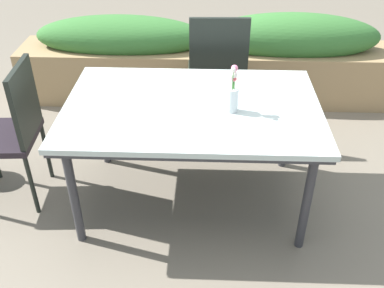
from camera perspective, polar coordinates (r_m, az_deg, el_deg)
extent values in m
plane|color=#756B5B|center=(2.99, 1.55, -7.30)|extent=(12.00, 12.00, 0.00)
cube|color=silver|center=(2.61, 0.00, 4.77)|extent=(1.49, 0.98, 0.03)
cube|color=#333338|center=(2.62, 0.00, 4.23)|extent=(1.46, 0.96, 0.02)
cylinder|color=#333338|center=(2.60, -14.95, -6.38)|extent=(0.05, 0.05, 0.69)
cylinder|color=#333338|center=(2.55, 14.52, -7.14)|extent=(0.05, 0.05, 0.69)
cylinder|color=#333338|center=(3.21, -11.41, 2.80)|extent=(0.05, 0.05, 0.69)
cylinder|color=#333338|center=(3.18, 12.10, 2.31)|extent=(0.05, 0.05, 0.69)
cube|color=black|center=(3.01, -23.14, 0.81)|extent=(0.43, 0.43, 0.04)
cube|color=black|center=(2.83, -20.65, 4.97)|extent=(0.05, 0.39, 0.46)
cylinder|color=black|center=(2.94, -19.86, -4.94)|extent=(0.03, 0.03, 0.45)
cylinder|color=black|center=(3.22, -18.16, -0.80)|extent=(0.03, 0.03, 0.45)
cube|color=#252E23|center=(3.53, 3.18, 9.02)|extent=(0.46, 0.46, 0.04)
cube|color=black|center=(3.24, 3.47, 11.64)|extent=(0.42, 0.04, 0.50)
cylinder|color=black|center=(3.82, -0.12, 7.02)|extent=(0.03, 0.03, 0.47)
cylinder|color=black|center=(3.84, 6.00, 6.96)|extent=(0.03, 0.03, 0.47)
cylinder|color=black|center=(3.46, -0.18, 3.94)|extent=(0.03, 0.03, 0.47)
cylinder|color=black|center=(3.48, 6.52, 3.89)|extent=(0.03, 0.03, 0.47)
cylinder|color=silver|center=(2.51, 5.20, 5.64)|extent=(0.07, 0.07, 0.14)
cylinder|color=#47843D|center=(2.47, 5.29, 7.54)|extent=(0.01, 0.01, 0.12)
sphere|color=white|center=(2.44, 5.37, 8.82)|extent=(0.04, 0.04, 0.04)
cylinder|color=#47843D|center=(2.47, 5.30, 7.29)|extent=(0.01, 0.01, 0.10)
sphere|color=pink|center=(2.45, 5.37, 8.33)|extent=(0.03, 0.03, 0.03)
cylinder|color=#47843D|center=(2.47, 5.43, 7.24)|extent=(0.01, 0.01, 0.10)
sphere|color=#DB4C56|center=(2.44, 5.50, 8.31)|extent=(0.02, 0.02, 0.02)
cylinder|color=#47843D|center=(2.44, 5.23, 7.74)|extent=(0.01, 0.01, 0.16)
sphere|color=white|center=(2.41, 5.33, 9.46)|extent=(0.03, 0.03, 0.03)
cylinder|color=#47843D|center=(2.47, 5.39, 7.99)|extent=(0.01, 0.00, 0.16)
sphere|color=pink|center=(2.44, 5.49, 9.64)|extent=(0.04, 0.04, 0.04)
cube|color=#9E7F56|center=(4.10, 1.75, 9.09)|extent=(3.32, 0.50, 0.48)
ellipsoid|color=#387233|center=(4.05, -9.11, 13.51)|extent=(1.49, 0.45, 0.36)
ellipsoid|color=#387233|center=(4.03, 12.82, 13.32)|extent=(1.49, 0.45, 0.40)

